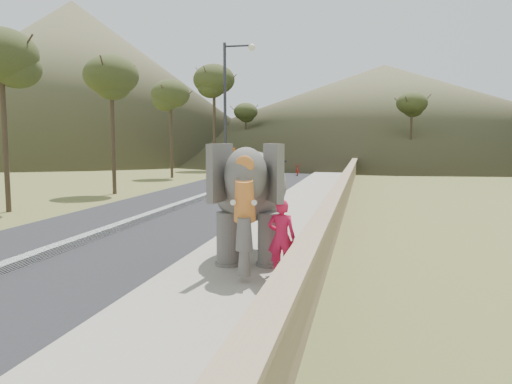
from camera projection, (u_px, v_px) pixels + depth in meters
ground at (235, 280)px, 10.16m from camera, size 160.00×160.00×0.00m
road at (181, 207)px, 20.93m from camera, size 7.00×120.00×0.03m
median at (181, 205)px, 20.92m from camera, size 0.35×120.00×0.22m
walkway at (299, 209)px, 19.86m from camera, size 3.00×120.00×0.15m
parapet at (341, 198)px, 19.45m from camera, size 0.30×120.00×1.10m
lamppost at (230, 102)px, 27.02m from camera, size 1.76×0.36×8.00m
signboard at (230, 162)px, 26.40m from camera, size 0.60×0.08×2.40m
hill_left at (75, 81)px, 70.52m from camera, size 60.00×60.00×22.00m
hill_far at (383, 111)px, 76.31m from camera, size 80.00×80.00×14.00m
elephant_and_man at (251, 202)px, 11.41m from camera, size 2.40×3.80×2.58m
motorcyclist at (291, 166)px, 38.91m from camera, size 2.07×1.76×1.81m
trees at (299, 124)px, 38.87m from camera, size 42.13×41.33×9.80m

